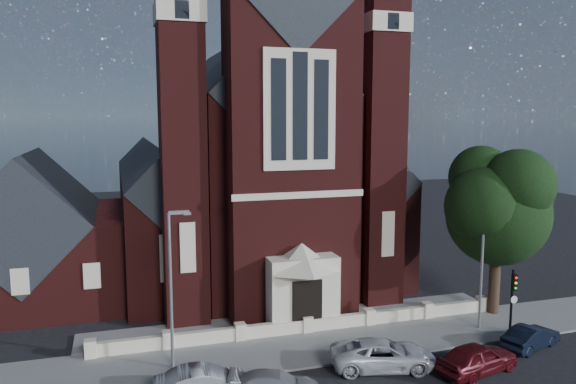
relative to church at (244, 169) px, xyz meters
name	(u,v)px	position (x,y,z in m)	size (l,w,h in m)	color
ground	(269,290)	(0.00, -7.94, -8.19)	(120.00, 120.00, 0.00)	black
pavement_strip	(319,346)	(0.00, -18.44, -8.19)	(60.00, 5.00, 0.12)	slate
forecourt_paving	(296,321)	(0.00, -14.44, -8.19)	(26.00, 3.00, 0.14)	slate
forecourt_wall	(307,333)	(0.00, -16.44, -8.19)	(24.00, 0.40, 0.90)	beige
church	(244,169)	(0.00, 0.00, 0.00)	(20.01, 34.90, 29.20)	#431311
parish_hall	(33,243)	(-16.00, -4.94, -4.17)	(12.00, 12.20, 10.24)	#431311
street_tree	(503,208)	(12.60, -17.23, -1.23)	(6.40, 6.60, 10.70)	black
street_lamp_left	(172,281)	(-7.91, -18.94, -3.59)	(1.16, 0.22, 8.09)	gray
street_lamp_right	(484,254)	(10.09, -18.94, -3.59)	(1.16, 0.22, 8.09)	gray
traffic_signal	(513,294)	(11.00, -20.52, -5.60)	(0.28, 0.42, 4.00)	black
car_silver_a	(205,384)	(-6.91, -22.42, -7.44)	(1.57, 4.51, 1.48)	#929599
car_white_suv	(383,354)	(2.16, -21.95, -7.45)	(2.44, 5.28, 1.47)	silver
car_dark_red	(477,358)	(6.40, -23.75, -7.42)	(1.80, 4.47, 1.52)	#520E13
car_navy	(531,337)	(11.02, -22.10, -7.55)	(1.35, 3.88, 1.28)	black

